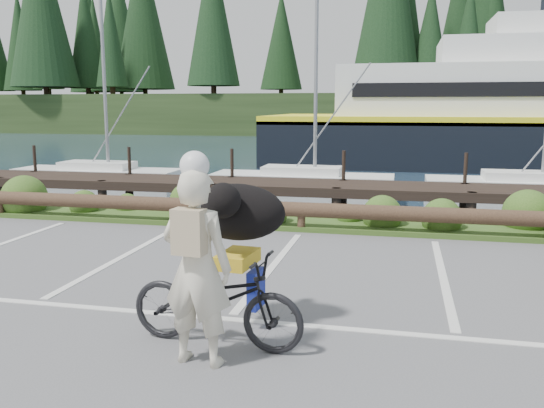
% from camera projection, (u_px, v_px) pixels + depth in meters
% --- Properties ---
extents(ground, '(72.00, 72.00, 0.00)m').
position_uv_depth(ground, '(239.00, 308.00, 7.25)').
color(ground, '#565658').
extents(harbor_backdrop, '(170.00, 160.00, 30.00)m').
position_uv_depth(harbor_backdrop, '(392.00, 123.00, 82.55)').
color(harbor_backdrop, '#1B2E41').
rests_on(harbor_backdrop, ground).
extents(vegetation_strip, '(34.00, 1.60, 0.10)m').
position_uv_depth(vegetation_strip, '(307.00, 222.00, 12.33)').
color(vegetation_strip, '#3D5B21').
rests_on(vegetation_strip, ground).
extents(log_rail, '(32.00, 0.30, 0.60)m').
position_uv_depth(log_rail, '(301.00, 231.00, 11.67)').
color(log_rail, '#443021').
rests_on(log_rail, ground).
extents(bicycle, '(1.98, 0.85, 1.01)m').
position_uv_depth(bicycle, '(216.00, 299.00, 6.05)').
color(bicycle, black).
rests_on(bicycle, ground).
extents(cyclist, '(0.75, 0.53, 1.94)m').
position_uv_depth(cyclist, '(197.00, 268.00, 5.56)').
color(cyclist, beige).
rests_on(cyclist, ground).
extents(dog, '(0.65, 1.17, 0.65)m').
position_uv_depth(dog, '(237.00, 212.00, 6.49)').
color(dog, black).
rests_on(dog, bicycle).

